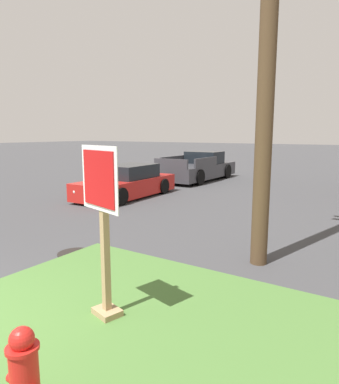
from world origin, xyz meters
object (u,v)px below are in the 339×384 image
(parked_sedan_red, at_px, (127,183))
(pickup_truck_charcoal, at_px, (198,168))
(manhole_cover, at_px, (75,253))
(stop_sign, at_px, (103,233))

(parked_sedan_red, relative_size, pickup_truck_charcoal, 0.84)
(parked_sedan_red, height_order, pickup_truck_charcoal, pickup_truck_charcoal)
(pickup_truck_charcoal, bearing_deg, manhole_cover, -73.49)
(parked_sedan_red, distance_m, pickup_truck_charcoal, 5.95)
(stop_sign, height_order, parked_sedan_red, stop_sign)
(stop_sign, relative_size, pickup_truck_charcoal, 0.41)
(pickup_truck_charcoal, bearing_deg, parked_sedan_red, -89.08)
(parked_sedan_red, bearing_deg, manhole_cover, -59.44)
(stop_sign, relative_size, parked_sedan_red, 0.49)
(manhole_cover, distance_m, parked_sedan_red, 6.61)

